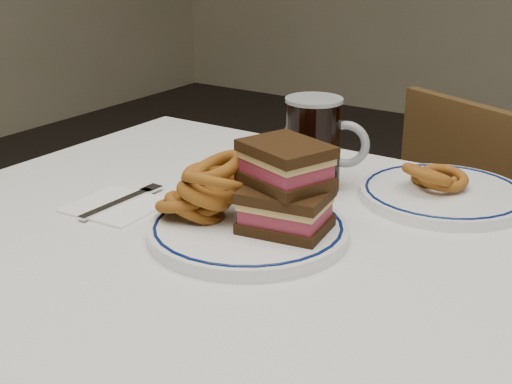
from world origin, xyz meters
The scene contains 10 objects.
dining_table centered at (0.00, 0.00, 0.64)m, with size 1.27×0.87×0.75m.
chair_far centered at (0.02, 0.76, 0.44)m, with size 0.50×0.50×0.81m.
main_plate centered at (-0.12, 0.00, 0.76)m, with size 0.27×0.27×0.02m.
reuben_sandwich centered at (-0.07, 0.02, 0.83)m, with size 0.14×0.13×0.11m.
onion_rings_main centered at (-0.18, -0.01, 0.81)m, with size 0.13×0.12×0.12m.
ketchup_ramekin centered at (-0.13, 0.08, 0.79)m, with size 0.06×0.06×0.04m.
beer_mug centered at (-0.13, 0.21, 0.83)m, with size 0.13×0.09×0.15m.
far_plate centered at (0.05, 0.28, 0.76)m, with size 0.25×0.25×0.02m.
onion_rings_far centered at (0.04, 0.28, 0.78)m, with size 0.10×0.13×0.05m.
napkin_fork centered at (-0.34, -0.02, 0.75)m, with size 0.13×0.17×0.01m.
Camera 1 is at (0.38, -0.73, 1.15)m, focal length 50.00 mm.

